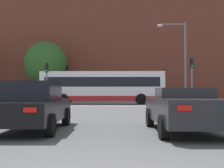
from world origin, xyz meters
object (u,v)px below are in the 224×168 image
Objects in this scene: traffic_light_far_right at (165,79)px; traffic_light_far_left at (68,77)px; car_saloon_left at (32,106)px; street_lamp_junction at (180,54)px; pedestrian_walking_west at (103,93)px; car_roadster_right at (185,109)px; bus_crossing_lead at (103,87)px; traffic_light_near_left at (47,77)px; pedestrian_waiting at (191,93)px; traffic_light_near_right at (192,74)px; pedestrian_walking_east at (137,94)px.

traffic_light_far_right is 12.01m from traffic_light_far_left.
street_lamp_junction is (8.05, 15.18, 3.63)m from car_saloon_left.
car_roadster_right is at bearing 171.78° from pedestrian_walking_west.
bus_crossing_lead is 5.67m from traffic_light_near_left.
pedestrian_walking_west is at bearing 175.23° from traffic_light_far_right.
traffic_light_near_left reaches higher than pedestrian_waiting.
car_roadster_right is at bearing 10.64° from bus_crossing_lead.
car_saloon_left is 18.49m from bus_crossing_lead.
traffic_light_near_left is 2.23× the size of pedestrian_walking_west.
traffic_light_near_right is at bearing -2.37° from traffic_light_near_left.
pedestrian_waiting is (6.93, 26.15, 0.28)m from car_roadster_right.
traffic_light_near_left reaches higher than pedestrian_walking_east.
street_lamp_junction reaches higher than bus_crossing_lead.
street_lamp_junction reaches higher than traffic_light_near_left.
pedestrian_waiting is (15.16, 10.48, -1.50)m from traffic_light_near_left.
pedestrian_waiting is (11.67, 25.88, 0.21)m from car_saloon_left.
traffic_light_near_left is (-4.72, -3.02, 0.82)m from bus_crossing_lead.
traffic_light_far_left reaches higher than pedestrian_walking_east.
car_roadster_right is 1.18× the size of traffic_light_near_left.
car_roadster_right is 0.37× the size of bus_crossing_lead.
car_saloon_left is 17.48m from traffic_light_near_right.
street_lamp_junction is at bearing 60.99° from car_saloon_left.
car_saloon_left is 17.56m from street_lamp_junction.
car_roadster_right is 0.96× the size of traffic_light_far_left.
pedestrian_waiting is (3.20, 0.17, -1.68)m from traffic_light_far_right.
car_saloon_left is 2.75× the size of pedestrian_walking_east.
traffic_light_far_right reaches higher than traffic_light_near_left.
traffic_light_near_right is at bearing -161.29° from pedestrian_walking_west.
traffic_light_far_right is 10.68m from street_lamp_junction.
car_roadster_right is at bearing -62.28° from traffic_light_near_left.
traffic_light_near_right is 2.39× the size of pedestrian_waiting.
pedestrian_waiting is at bearing 64.63° from car_saloon_left.
traffic_light_near_left is at bearing 63.00° from pedestrian_waiting.
street_lamp_junction reaches higher than traffic_light_far_left.
street_lamp_junction is at bearing -1.08° from traffic_light_near_left.
pedestrian_walking_east is (5.07, 25.94, 0.13)m from car_saloon_left.
car_saloon_left is 0.60× the size of street_lamp_junction.
traffic_light_far_left is 15.33m from pedestrian_waiting.
car_roadster_right is 1.09× the size of traffic_light_far_right.
pedestrian_waiting is (2.72, 10.99, -1.72)m from traffic_light_near_right.
bus_crossing_lead is at bearing 63.90° from pedestrian_waiting.
traffic_light_far_right is 7.84m from pedestrian_walking_west.
car_saloon_left is 0.96× the size of traffic_light_far_left.
car_roadster_right is 0.60× the size of street_lamp_junction.
car_saloon_left is 2.55× the size of pedestrian_waiting.
pedestrian_walking_east reaches higher than car_saloon_left.
traffic_light_far_left is 2.66× the size of pedestrian_waiting.
car_saloon_left is 2.61× the size of pedestrian_walking_west.
pedestrian_walking_east is (-3.88, 11.05, -1.80)m from traffic_light_near_right.
street_lamp_junction reaches higher than pedestrian_walking_east.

